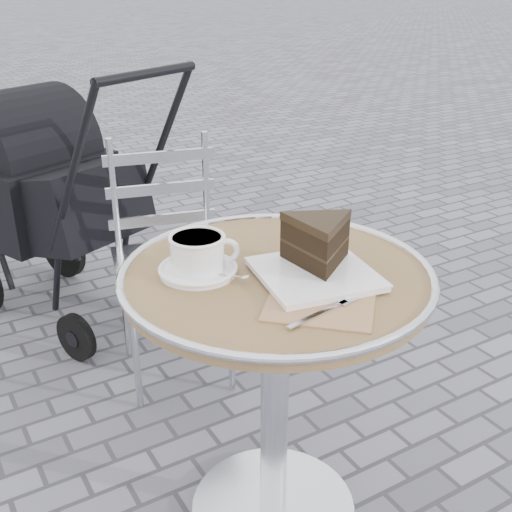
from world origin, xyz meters
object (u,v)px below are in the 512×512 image
cappuccino_set (199,257)px  cake_plate_set (318,249)px  cafe_table (276,334)px  baby_stroller (47,204)px  bistro_chair (166,231)px

cappuccino_set → cake_plate_set: 0.27m
cafe_table → baby_stroller: (-0.19, 1.44, -0.09)m
cake_plate_set → cafe_table: bearing=154.9°
cappuccino_set → baby_stroller: bearing=112.5°
baby_stroller → cafe_table: bearing=-105.7°
cake_plate_set → baby_stroller: size_ratio=0.34×
cafe_table → bistro_chair: 0.83m
cake_plate_set → bistro_chair: (-0.00, 0.88, -0.27)m
cafe_table → cake_plate_set: cake_plate_set is taller
cappuccino_set → bistro_chair: size_ratio=0.23×
cake_plate_set → bistro_chair: cake_plate_set is taller
cake_plate_set → bistro_chair: size_ratio=0.46×
cake_plate_set → baby_stroller: (-0.26, 1.49, -0.31)m
cafe_table → cappuccino_set: (-0.15, 0.09, 0.20)m
cake_plate_set → baby_stroller: bearing=109.9°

